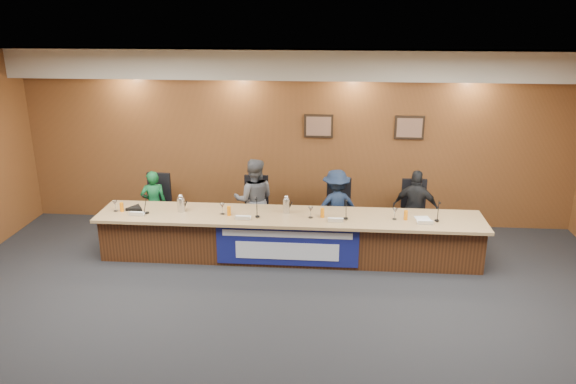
% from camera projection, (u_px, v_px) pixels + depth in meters
% --- Properties ---
extents(floor, '(10.00, 10.00, 0.00)m').
position_uv_depth(floor, '(274.00, 341.00, 6.88)').
color(floor, black).
rests_on(floor, ground).
extents(ceiling, '(10.00, 8.00, 0.04)m').
position_uv_depth(ceiling, '(271.00, 77.00, 5.86)').
color(ceiling, silver).
rests_on(ceiling, wall_back).
extents(wall_back, '(10.00, 0.04, 3.20)m').
position_uv_depth(wall_back, '(296.00, 139.00, 10.15)').
color(wall_back, brown).
rests_on(wall_back, floor).
extents(soffit, '(10.00, 0.50, 0.50)m').
position_uv_depth(soffit, '(296.00, 64.00, 9.48)').
color(soffit, beige).
rests_on(soffit, wall_back).
extents(dais_body, '(6.00, 0.80, 0.70)m').
position_uv_depth(dais_body, '(289.00, 237.00, 9.04)').
color(dais_body, '#442311').
rests_on(dais_body, floor).
extents(dais_top, '(6.10, 0.95, 0.05)m').
position_uv_depth(dais_top, '(289.00, 217.00, 8.87)').
color(dais_top, '#A27F50').
rests_on(dais_top, dais_body).
extents(banner, '(2.20, 0.02, 0.65)m').
position_uv_depth(banner, '(287.00, 246.00, 8.64)').
color(banner, navy).
rests_on(banner, dais_body).
extents(banner_text_upper, '(2.00, 0.01, 0.10)m').
position_uv_depth(banner_text_upper, '(287.00, 234.00, 8.56)').
color(banner_text_upper, silver).
rests_on(banner_text_upper, banner).
extents(banner_text_lower, '(1.60, 0.01, 0.28)m').
position_uv_depth(banner_text_lower, '(287.00, 251.00, 8.65)').
color(banner_text_lower, silver).
rests_on(banner_text_lower, banner).
extents(wall_photo_left, '(0.52, 0.04, 0.42)m').
position_uv_depth(wall_photo_left, '(319.00, 126.00, 10.01)').
color(wall_photo_left, black).
rests_on(wall_photo_left, wall_back).
extents(wall_photo_right, '(0.52, 0.04, 0.42)m').
position_uv_depth(wall_photo_right, '(409.00, 128.00, 9.89)').
color(wall_photo_right, black).
rests_on(wall_photo_right, wall_back).
extents(panelist_a, '(0.51, 0.42, 1.20)m').
position_uv_depth(panelist_a, '(154.00, 204.00, 9.80)').
color(panelist_a, '#0F5226').
rests_on(panelist_a, floor).
extents(panelist_b, '(0.76, 0.62, 1.46)m').
position_uv_depth(panelist_b, '(254.00, 200.00, 9.62)').
color(panelist_b, '#4E4F53').
rests_on(panelist_b, floor).
extents(panelist_c, '(0.94, 0.70, 1.30)m').
position_uv_depth(panelist_c, '(336.00, 207.00, 9.53)').
color(panelist_c, '#131F36').
rests_on(panelist_c, floor).
extents(panelist_d, '(0.83, 0.52, 1.32)m').
position_uv_depth(panelist_d, '(416.00, 208.00, 9.43)').
color(panelist_d, black).
rests_on(panelist_d, floor).
extents(office_chair_a, '(0.50, 0.50, 0.08)m').
position_uv_depth(office_chair_a, '(156.00, 209.00, 9.93)').
color(office_chair_a, black).
rests_on(office_chair_a, floor).
extents(office_chair_b, '(0.48, 0.48, 0.08)m').
position_uv_depth(office_chair_b, '(255.00, 211.00, 9.79)').
color(office_chair_b, black).
rests_on(office_chair_b, floor).
extents(office_chair_c, '(0.57, 0.57, 0.08)m').
position_uv_depth(office_chair_c, '(336.00, 214.00, 9.68)').
color(office_chair_c, black).
rests_on(office_chair_c, floor).
extents(office_chair_d, '(0.48, 0.48, 0.08)m').
position_uv_depth(office_chair_d, '(414.00, 216.00, 9.58)').
color(office_chair_d, black).
rests_on(office_chair_d, floor).
extents(nameplate_a, '(0.24, 0.08, 0.10)m').
position_uv_depth(nameplate_a, '(136.00, 214.00, 8.81)').
color(nameplate_a, white).
rests_on(nameplate_a, dais_top).
extents(microphone_a, '(0.07, 0.07, 0.02)m').
position_uv_depth(microphone_a, '(147.00, 213.00, 8.94)').
color(microphone_a, black).
rests_on(microphone_a, dais_top).
extents(juice_glass_a, '(0.06, 0.06, 0.15)m').
position_uv_depth(juice_glass_a, '(122.00, 207.00, 9.00)').
color(juice_glass_a, orange).
rests_on(juice_glass_a, dais_top).
extents(water_glass_a, '(0.08, 0.08, 0.18)m').
position_uv_depth(water_glass_a, '(115.00, 206.00, 9.00)').
color(water_glass_a, silver).
rests_on(water_glass_a, dais_top).
extents(nameplate_b, '(0.24, 0.08, 0.10)m').
position_uv_depth(nameplate_b, '(243.00, 218.00, 8.64)').
color(nameplate_b, white).
rests_on(nameplate_b, dais_top).
extents(microphone_b, '(0.07, 0.07, 0.02)m').
position_uv_depth(microphone_b, '(257.00, 216.00, 8.78)').
color(microphone_b, black).
rests_on(microphone_b, dais_top).
extents(juice_glass_b, '(0.06, 0.06, 0.15)m').
position_uv_depth(juice_glass_b, '(229.00, 211.00, 8.83)').
color(juice_glass_b, orange).
rests_on(juice_glass_b, dais_top).
extents(water_glass_b, '(0.08, 0.08, 0.18)m').
position_uv_depth(water_glass_b, '(222.00, 209.00, 8.88)').
color(water_glass_b, silver).
rests_on(water_glass_b, dais_top).
extents(nameplate_c, '(0.24, 0.08, 0.10)m').
position_uv_depth(nameplate_c, '(336.00, 220.00, 8.55)').
color(nameplate_c, white).
rests_on(nameplate_c, dais_top).
extents(microphone_c, '(0.07, 0.07, 0.02)m').
position_uv_depth(microphone_c, '(346.00, 218.00, 8.70)').
color(microphone_c, black).
rests_on(microphone_c, dais_top).
extents(juice_glass_c, '(0.06, 0.06, 0.15)m').
position_uv_depth(juice_glass_c, '(322.00, 213.00, 8.75)').
color(juice_glass_c, orange).
rests_on(juice_glass_c, dais_top).
extents(water_glass_c, '(0.08, 0.08, 0.18)m').
position_uv_depth(water_glass_c, '(311.00, 212.00, 8.73)').
color(water_glass_c, silver).
rests_on(water_glass_c, dais_top).
extents(nameplate_d, '(0.24, 0.08, 0.10)m').
position_uv_depth(nameplate_d, '(426.00, 222.00, 8.46)').
color(nameplate_d, white).
rests_on(nameplate_d, dais_top).
extents(microphone_d, '(0.07, 0.07, 0.02)m').
position_uv_depth(microphone_d, '(437.00, 220.00, 8.62)').
color(microphone_d, black).
rests_on(microphone_d, dais_top).
extents(juice_glass_d, '(0.06, 0.06, 0.15)m').
position_uv_depth(juice_glass_d, '(406.00, 215.00, 8.66)').
color(juice_glass_d, orange).
rests_on(juice_glass_d, dais_top).
extents(water_glass_d, '(0.08, 0.08, 0.18)m').
position_uv_depth(water_glass_d, '(395.00, 214.00, 8.66)').
color(water_glass_d, silver).
rests_on(water_glass_d, dais_top).
extents(carafe_left, '(0.12, 0.12, 0.23)m').
position_uv_depth(carafe_left, '(181.00, 205.00, 8.99)').
color(carafe_left, silver).
rests_on(carafe_left, dais_top).
extents(carafe_mid, '(0.11, 0.11, 0.24)m').
position_uv_depth(carafe_mid, '(286.00, 206.00, 8.91)').
color(carafe_mid, silver).
rests_on(carafe_mid, dais_top).
extents(speakerphone, '(0.32, 0.32, 0.05)m').
position_uv_depth(speakerphone, '(135.00, 208.00, 9.09)').
color(speakerphone, black).
rests_on(speakerphone, dais_top).
extents(paper_stack, '(0.26, 0.33, 0.01)m').
position_uv_depth(paper_stack, '(423.00, 220.00, 8.68)').
color(paper_stack, white).
rests_on(paper_stack, dais_top).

